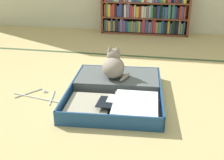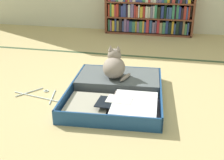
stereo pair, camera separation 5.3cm
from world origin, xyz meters
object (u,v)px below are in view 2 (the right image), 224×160
Objects in this scene: black_cat at (114,66)px; clothes_hanger at (40,95)px; open_suitcase at (118,90)px; bookshelf at (149,10)px.

clothes_hanger is (-0.55, -0.27, -0.19)m from black_cat.
black_cat is (-0.06, 0.13, 0.15)m from open_suitcase.
bookshelf is at bearing 89.27° from open_suitcase.
black_cat reaches higher than open_suitcase.
bookshelf is 2.89× the size of clothes_hanger.
open_suitcase is 2.16× the size of clothes_hanger.
bookshelf is at bearing 74.36° from clothes_hanger.
clothes_hanger is (-0.61, -0.14, -0.04)m from open_suitcase.
open_suitcase is (-0.03, -2.14, -0.30)m from bookshelf.
open_suitcase is at bearing 12.84° from clothes_hanger.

